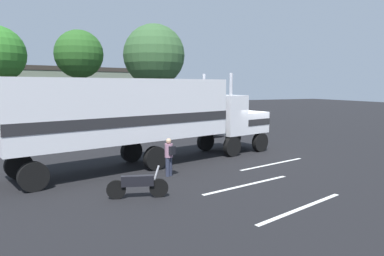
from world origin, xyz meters
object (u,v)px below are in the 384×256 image
(motorcycle, at_px, (138,184))
(tree_right, at_px, (154,55))
(semi_truck, at_px, (144,113))
(person_bystander, at_px, (169,156))
(tree_left, at_px, (79,55))
(parked_bus, at_px, (159,107))

(motorcycle, relative_size, tree_right, 0.20)
(semi_truck, bearing_deg, tree_right, 71.00)
(semi_truck, relative_size, motorcycle, 6.94)
(person_bystander, relative_size, motorcycle, 0.79)
(tree_left, relative_size, tree_right, 0.90)
(parked_bus, bearing_deg, tree_right, 74.13)
(tree_left, distance_m, tree_right, 7.80)
(semi_truck, distance_m, tree_right, 22.67)
(tree_right, bearing_deg, person_bystander, -106.31)
(tree_left, bearing_deg, tree_right, -1.46)
(person_bystander, distance_m, tree_left, 24.37)
(semi_truck, xyz_separation_m, motorcycle, (-1.61, -4.74, -2.04))
(motorcycle, bearing_deg, semi_truck, 71.23)
(person_bystander, height_order, tree_right, tree_right)
(person_bystander, xyz_separation_m, tree_left, (-0.94, 23.60, 5.99))
(motorcycle, relative_size, tree_left, 0.22)
(parked_bus, bearing_deg, motorcycle, -110.83)
(parked_bus, distance_m, tree_right, 11.47)
(semi_truck, distance_m, tree_left, 21.65)
(person_bystander, xyz_separation_m, tree_right, (6.85, 23.40, 6.16))
(person_bystander, bearing_deg, tree_left, 92.29)
(motorcycle, bearing_deg, tree_right, 71.05)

